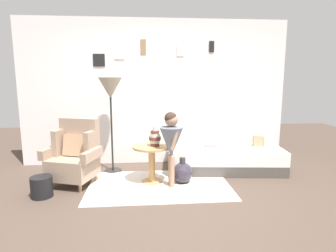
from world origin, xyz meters
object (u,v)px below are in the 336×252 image
at_px(book_on_daybed, 211,145).
at_px(daybed, 225,159).
at_px(floor_lamp, 110,92).
at_px(armchair, 75,155).
at_px(demijohn_near, 182,173).
at_px(magazine_basket, 42,187).
at_px(side_table, 152,156).
at_px(person_child, 171,140).
at_px(vase_striped, 155,138).

bearing_deg(book_on_daybed, daybed, -27.98).
distance_m(floor_lamp, book_on_daybed, 1.92).
relative_size(armchair, floor_lamp, 0.62).
bearing_deg(armchair, demijohn_near, -4.50).
height_order(daybed, demijohn_near, daybed).
bearing_deg(book_on_daybed, magazine_basket, -158.51).
xyz_separation_m(side_table, person_child, (0.28, -0.19, 0.29)).
bearing_deg(vase_striped, magazine_basket, -165.13).
xyz_separation_m(armchair, magazine_basket, (-0.34, -0.47, -0.30)).
bearing_deg(magazine_basket, book_on_daybed, 21.49).
bearing_deg(side_table, person_child, -34.95).
distance_m(daybed, magazine_basket, 2.87).
bearing_deg(vase_striped, person_child, -39.64).
bearing_deg(demijohn_near, magazine_basket, -169.89).
height_order(daybed, vase_striped, vase_striped).
relative_size(vase_striped, book_on_daybed, 1.33).
height_order(daybed, book_on_daybed, book_on_daybed).
distance_m(armchair, side_table, 1.14).
xyz_separation_m(armchair, book_on_daybed, (2.18, 0.52, -0.02)).
xyz_separation_m(demijohn_near, magazine_basket, (-1.94, -0.35, -0.02)).
bearing_deg(book_on_daybed, person_child, -134.64).
distance_m(person_child, demijohn_near, 0.58).
height_order(vase_striped, demijohn_near, vase_striped).
distance_m(demijohn_near, magazine_basket, 1.97).
relative_size(vase_striped, magazine_basket, 1.05).
height_order(person_child, magazine_basket, person_child).
relative_size(person_child, demijohn_near, 2.76).
bearing_deg(book_on_daybed, armchair, -166.57).
xyz_separation_m(side_table, floor_lamp, (-0.65, 0.58, 0.94)).
relative_size(side_table, person_child, 0.52).
height_order(demijohn_near, magazine_basket, demijohn_near).
height_order(side_table, vase_striped, vase_striped).
relative_size(armchair, vase_striped, 3.31).
distance_m(armchair, daybed, 2.44).
distance_m(vase_striped, book_on_daybed, 1.18).
xyz_separation_m(side_table, vase_striped, (0.05, -0.01, 0.28)).
height_order(floor_lamp, person_child, floor_lamp).
bearing_deg(side_table, vase_striped, -6.48).
xyz_separation_m(book_on_daybed, demijohn_near, (-0.58, -0.64, -0.25)).
height_order(side_table, magazine_basket, side_table).
height_order(person_child, book_on_daybed, person_child).
relative_size(armchair, demijohn_near, 2.44).
distance_m(side_table, demijohn_near, 0.52).
relative_size(armchair, person_child, 0.88).
bearing_deg(person_child, armchair, 169.91).
relative_size(book_on_daybed, demijohn_near, 0.55).
bearing_deg(daybed, demijohn_near, -146.79).
bearing_deg(vase_striped, daybed, 21.03).
xyz_separation_m(floor_lamp, person_child, (0.92, -0.77, -0.65)).
bearing_deg(floor_lamp, book_on_daybed, 0.06).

